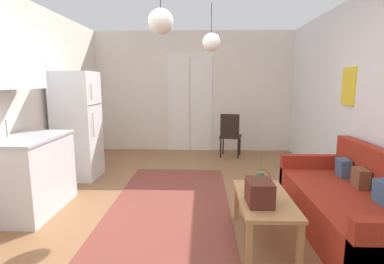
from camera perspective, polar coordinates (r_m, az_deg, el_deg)
name	(u,v)px	position (r m, az deg, el deg)	size (l,w,h in m)	color
ground_plane	(184,224)	(3.51, -1.56, -17.32)	(4.95, 7.65, 0.10)	#8E603D
wall_back	(193,92)	(6.70, 0.26, 7.65)	(4.55, 0.13, 2.64)	silver
area_rug	(170,206)	(3.84, -4.24, -13.97)	(1.47, 3.08, 0.01)	brown
couch	(356,208)	(3.52, 29.06, -12.73)	(0.87, 1.95, 0.85)	maroon
coffee_table	(264,203)	(3.03, 13.71, -13.10)	(0.50, 1.00, 0.44)	#B27F4C
bamboo_vase	(260,181)	(3.15, 12.90, -9.14)	(0.08, 0.08, 0.41)	#47704C
handbag	(259,192)	(2.80, 12.85, -11.17)	(0.23, 0.31, 0.34)	#512319
refrigerator	(78,126)	(5.07, -21.19, 1.15)	(0.63, 0.63, 1.70)	white
kitchen_counter	(26,146)	(3.98, -29.29, -2.40)	(0.63, 1.07, 2.11)	silver
accent_chair	(230,134)	(6.12, 7.38, -0.29)	(0.50, 0.48, 0.91)	black
pendant_lamp_near	(161,21)	(3.06, -6.06, 20.42)	(0.25, 0.25, 0.65)	black
pendant_lamp_far	(211,42)	(4.45, 3.73, 16.90)	(0.26, 0.26, 0.67)	black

